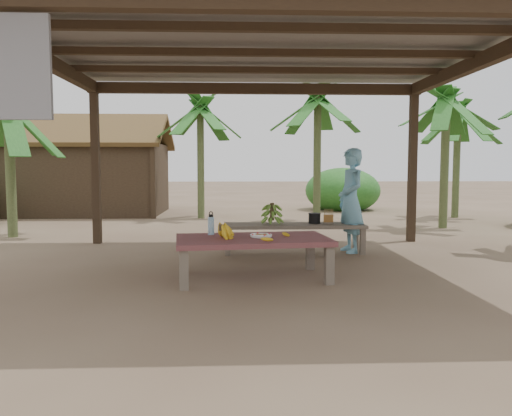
{
  "coord_description": "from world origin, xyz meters",
  "views": [
    {
      "loc": [
        -0.38,
        -6.52,
        1.34
      ],
      "look_at": [
        -0.1,
        0.01,
        0.8
      ],
      "focal_mm": 35.0,
      "sensor_mm": 36.0,
      "label": 1
    }
  ],
  "objects_px": {
    "bench": "(294,227)",
    "woman": "(351,200)",
    "work_table": "(253,243)",
    "cooking_pot": "(314,219)",
    "ripe_banana_bunch": "(220,231)",
    "plate": "(261,236)",
    "water_flask": "(211,225)"
  },
  "relations": [
    {
      "from": "cooking_pot",
      "to": "plate",
      "type": "bearing_deg",
      "value": -116.89
    },
    {
      "from": "bench",
      "to": "ripe_banana_bunch",
      "type": "relative_size",
      "value": 7.18
    },
    {
      "from": "bench",
      "to": "woman",
      "type": "distance_m",
      "value": 0.99
    },
    {
      "from": "bench",
      "to": "cooking_pot",
      "type": "height_order",
      "value": "cooking_pot"
    },
    {
      "from": "ripe_banana_bunch",
      "to": "cooking_pot",
      "type": "height_order",
      "value": "ripe_banana_bunch"
    },
    {
      "from": "work_table",
      "to": "bench",
      "type": "bearing_deg",
      "value": 62.3
    },
    {
      "from": "water_flask",
      "to": "cooking_pot",
      "type": "relative_size",
      "value": 1.57
    },
    {
      "from": "bench",
      "to": "cooking_pot",
      "type": "bearing_deg",
      "value": 10.72
    },
    {
      "from": "bench",
      "to": "plate",
      "type": "height_order",
      "value": "plate"
    },
    {
      "from": "bench",
      "to": "ripe_banana_bunch",
      "type": "height_order",
      "value": "ripe_banana_bunch"
    },
    {
      "from": "water_flask",
      "to": "cooking_pot",
      "type": "bearing_deg",
      "value": 45.96
    },
    {
      "from": "work_table",
      "to": "water_flask",
      "type": "distance_m",
      "value": 0.61
    },
    {
      "from": "ripe_banana_bunch",
      "to": "plate",
      "type": "xyz_separation_m",
      "value": [
        0.48,
        0.09,
        -0.08
      ]
    },
    {
      "from": "bench",
      "to": "plate",
      "type": "relative_size",
      "value": 8.37
    },
    {
      "from": "ripe_banana_bunch",
      "to": "plate",
      "type": "height_order",
      "value": "ripe_banana_bunch"
    },
    {
      "from": "bench",
      "to": "woman",
      "type": "bearing_deg",
      "value": 0.56
    },
    {
      "from": "cooking_pot",
      "to": "bench",
      "type": "bearing_deg",
      "value": -169.73
    },
    {
      "from": "work_table",
      "to": "plate",
      "type": "xyz_separation_m",
      "value": [
        0.1,
        0.03,
        0.08
      ]
    },
    {
      "from": "cooking_pot",
      "to": "ripe_banana_bunch",
      "type": "bearing_deg",
      "value": -126.3
    },
    {
      "from": "bench",
      "to": "cooking_pot",
      "type": "relative_size",
      "value": 11.93
    },
    {
      "from": "water_flask",
      "to": "cooking_pot",
      "type": "distance_m",
      "value": 2.23
    },
    {
      "from": "plate",
      "to": "woman",
      "type": "height_order",
      "value": "woman"
    },
    {
      "from": "ripe_banana_bunch",
      "to": "plate",
      "type": "distance_m",
      "value": 0.5
    },
    {
      "from": "cooking_pot",
      "to": "woman",
      "type": "distance_m",
      "value": 0.63
    },
    {
      "from": "work_table",
      "to": "cooking_pot",
      "type": "relative_size",
      "value": 10.28
    },
    {
      "from": "bench",
      "to": "water_flask",
      "type": "relative_size",
      "value": 7.58
    },
    {
      "from": "work_table",
      "to": "cooking_pot",
      "type": "bearing_deg",
      "value": 54.65
    },
    {
      "from": "work_table",
      "to": "cooking_pot",
      "type": "height_order",
      "value": "cooking_pot"
    },
    {
      "from": "work_table",
      "to": "bench",
      "type": "height_order",
      "value": "work_table"
    },
    {
      "from": "ripe_banana_bunch",
      "to": "water_flask",
      "type": "distance_m",
      "value": 0.36
    },
    {
      "from": "bench",
      "to": "water_flask",
      "type": "xyz_separation_m",
      "value": [
        -1.22,
        -1.54,
        0.23
      ]
    },
    {
      "from": "bench",
      "to": "water_flask",
      "type": "distance_m",
      "value": 1.98
    }
  ]
}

